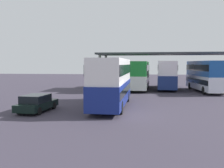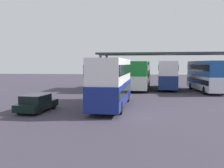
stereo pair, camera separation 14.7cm
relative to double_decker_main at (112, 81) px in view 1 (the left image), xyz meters
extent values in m
plane|color=#3B3543|center=(1.17, -3.42, -2.29)|extent=(140.00, 140.00, 0.00)
cube|color=navy|center=(0.00, -0.01, -1.02)|extent=(2.70, 10.19, 1.84)
cube|color=white|center=(0.00, -0.01, 0.89)|extent=(2.63, 9.98, 1.99)
cube|color=black|center=(0.00, -0.01, -0.80)|extent=(2.73, 9.78, 0.62)
cube|color=black|center=(0.00, -0.01, 0.99)|extent=(2.73, 9.78, 0.80)
cube|color=black|center=(0.12, 5.00, -0.75)|extent=(2.10, 0.15, 1.10)
cube|color=orange|center=(0.12, 5.00, 0.13)|extent=(1.73, 0.12, 0.36)
cylinder|color=black|center=(-1.04, 3.16, -1.79)|extent=(0.30, 1.01, 1.00)
cylinder|color=black|center=(1.19, 3.10, -1.79)|extent=(0.30, 1.01, 1.00)
cylinder|color=black|center=(-1.19, -3.12, -1.79)|extent=(0.30, 1.01, 1.00)
cylinder|color=black|center=(1.04, -3.18, -1.79)|extent=(0.30, 1.01, 1.00)
cube|color=black|center=(-5.60, -2.90, -1.80)|extent=(2.14, 4.19, 0.55)
cube|color=black|center=(-5.62, -3.10, -1.23)|extent=(1.83, 2.36, 0.58)
cylinder|color=black|center=(-6.29, -1.57, -1.99)|extent=(0.25, 0.62, 0.60)
cylinder|color=black|center=(-4.68, -1.72, -1.99)|extent=(0.25, 0.62, 0.60)
cylinder|color=black|center=(-6.52, -4.07, -1.99)|extent=(0.25, 0.62, 0.60)
cylinder|color=black|center=(-4.91, -4.22, -1.99)|extent=(0.25, 0.62, 0.60)
cube|color=silver|center=(-1.30, 14.78, -1.05)|extent=(2.84, 10.48, 1.78)
cube|color=#176828|center=(-1.30, 14.78, 0.80)|extent=(2.76, 10.27, 1.93)
cube|color=black|center=(-1.30, 14.78, -0.84)|extent=(2.86, 10.06, 0.60)
cube|color=black|center=(-1.30, 14.78, 0.90)|extent=(2.86, 10.06, 0.77)
cube|color=black|center=(-1.12, 19.93, -0.78)|extent=(2.11, 0.17, 1.07)
cube|color=orange|center=(-1.12, 19.93, 0.07)|extent=(1.74, 0.14, 0.36)
cylinder|color=black|center=(-2.31, 18.04, -1.79)|extent=(0.31, 1.01, 1.00)
cylinder|color=black|center=(-0.07, 17.97, -1.79)|extent=(0.31, 1.01, 1.00)
cylinder|color=black|center=(-2.53, 11.60, -1.79)|extent=(0.31, 1.01, 1.00)
cylinder|color=black|center=(-0.29, 11.52, -1.79)|extent=(0.31, 1.01, 1.00)
cube|color=silver|center=(2.26, 15.41, -1.05)|extent=(3.08, 11.35, 1.79)
cube|color=#197B2C|center=(2.26, 15.41, 0.82)|extent=(3.00, 11.12, 1.94)
cube|color=black|center=(2.26, 15.41, -0.83)|extent=(3.09, 10.90, 0.61)
cube|color=black|center=(2.26, 15.41, 0.92)|extent=(3.09, 10.90, 0.78)
cube|color=black|center=(2.58, 20.96, -0.78)|extent=(2.07, 0.22, 1.07)
cube|color=orange|center=(2.58, 20.96, 0.08)|extent=(1.70, 0.18, 0.36)
cylinder|color=black|center=(1.37, 18.95, -1.79)|extent=(0.34, 1.01, 1.00)
cylinder|color=black|center=(3.56, 18.83, -1.79)|extent=(0.34, 1.01, 1.00)
cylinder|color=black|center=(0.96, 12.00, -1.79)|extent=(0.34, 1.01, 1.00)
cylinder|color=black|center=(3.15, 11.88, -1.79)|extent=(0.34, 1.01, 1.00)
cube|color=navy|center=(6.20, 16.47, -1.03)|extent=(3.17, 10.76, 1.81)
cube|color=white|center=(6.20, 16.47, 0.85)|extent=(3.08, 10.54, 1.96)
cube|color=black|center=(6.20, 16.47, -0.82)|extent=(3.18, 10.34, 0.62)
cube|color=black|center=(6.20, 16.47, 0.95)|extent=(3.18, 10.34, 0.78)
cube|color=black|center=(6.52, 21.72, -0.76)|extent=(2.15, 0.23, 1.09)
cube|color=orange|center=(6.52, 21.72, 0.11)|extent=(1.77, 0.19, 0.36)
cylinder|color=black|center=(5.26, 19.83, -1.79)|extent=(0.34, 1.02, 1.00)
cylinder|color=black|center=(7.54, 19.69, -1.79)|extent=(0.34, 1.02, 1.00)
cylinder|color=black|center=(4.86, 13.25, -1.79)|extent=(0.34, 1.02, 1.00)
cylinder|color=black|center=(7.14, 13.11, -1.79)|extent=(0.34, 1.02, 1.00)
cube|color=silver|center=(11.00, 13.32, -1.03)|extent=(3.27, 10.32, 1.81)
cube|color=#1A4B95|center=(11.00, 13.32, 0.86)|extent=(3.18, 10.11, 1.96)
cube|color=black|center=(11.00, 13.32, -0.82)|extent=(3.27, 9.92, 0.62)
cube|color=black|center=(11.00, 13.32, 0.95)|extent=(3.27, 9.92, 0.79)
cube|color=black|center=(10.58, 18.33, -0.76)|extent=(2.07, 0.27, 1.09)
cube|color=orange|center=(10.58, 18.33, 0.11)|extent=(1.71, 0.22, 0.36)
cylinder|color=black|center=(9.65, 16.36, -1.79)|extent=(0.36, 1.02, 1.00)
cylinder|color=black|center=(11.83, 16.55, -1.79)|extent=(0.36, 1.02, 1.00)
cylinder|color=black|center=(10.17, 10.09, -1.79)|extent=(0.36, 1.02, 1.00)
cylinder|color=black|center=(12.36, 10.27, -1.79)|extent=(0.36, 1.02, 1.00)
cube|color=#33353A|center=(7.70, 14.61, 2.87)|extent=(23.13, 6.67, 0.25)
cylinder|color=#9E9B93|center=(-3.07, 17.32, 0.23)|extent=(0.36, 0.36, 5.03)
cylinder|color=#9E9B93|center=(-3.24, 12.72, 0.23)|extent=(0.36, 0.36, 5.03)
camera|label=1|loc=(2.60, -21.52, 1.48)|focal=40.07mm
camera|label=2|loc=(2.75, -21.50, 1.48)|focal=40.07mm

